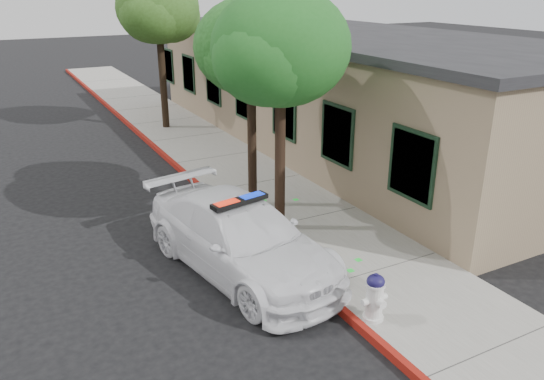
{
  "coord_description": "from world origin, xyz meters",
  "views": [
    {
      "loc": [
        -5.14,
        -7.76,
        5.85
      ],
      "look_at": [
        0.44,
        2.71,
        1.25
      ],
      "focal_mm": 35.31,
      "sensor_mm": 36.0,
      "label": 1
    }
  ],
  "objects": [
    {
      "name": "red_curb",
      "position": [
        0.06,
        3.0,
        0.08
      ],
      "size": [
        0.14,
        60.0,
        0.16
      ],
      "primitive_type": "cube",
      "color": "maroon",
      "rests_on": "ground"
    },
    {
      "name": "clapboard_building",
      "position": [
        6.69,
        9.0,
        2.13
      ],
      "size": [
        7.3,
        20.89,
        4.24
      ],
      "color": "#877858",
      "rests_on": "ground"
    },
    {
      "name": "sidewalk",
      "position": [
        1.6,
        3.0,
        0.07
      ],
      "size": [
        3.2,
        60.0,
        0.15
      ],
      "primitive_type": "cube",
      "color": "gray",
      "rests_on": "ground"
    },
    {
      "name": "fire_hydrant",
      "position": [
        0.35,
        -1.37,
        0.61
      ],
      "size": [
        0.52,
        0.45,
        0.93
      ],
      "rotation": [
        0.0,
        0.0,
        -0.02
      ],
      "color": "white",
      "rests_on": "sidewalk"
    },
    {
      "name": "street_tree_far",
      "position": [
        1.36,
        13.89,
        4.8
      ],
      "size": [
        3.42,
        3.29,
        6.18
      ],
      "rotation": [
        0.0,
        0.0,
        0.07
      ],
      "color": "black",
      "rests_on": "sidewalk"
    },
    {
      "name": "street_tree_mid",
      "position": [
        0.81,
        4.56,
        4.26
      ],
      "size": [
        2.85,
        2.98,
        5.45
      ],
      "rotation": [
        0.0,
        0.0,
        0.41
      ],
      "color": "black",
      "rests_on": "sidewalk"
    },
    {
      "name": "street_tree_near",
      "position": [
        0.75,
        2.85,
        4.41
      ],
      "size": [
        3.35,
        3.12,
        5.71
      ],
      "rotation": [
        0.0,
        0.0,
        -0.16
      ],
      "color": "black",
      "rests_on": "sidewalk"
    },
    {
      "name": "police_car",
      "position": [
        -0.9,
        1.62,
        0.78
      ],
      "size": [
        3.12,
        5.68,
        1.68
      ],
      "rotation": [
        0.0,
        0.0,
        0.18
      ],
      "color": "white",
      "rests_on": "ground"
    },
    {
      "name": "ground",
      "position": [
        0.0,
        0.0,
        0.0
      ],
      "size": [
        120.0,
        120.0,
        0.0
      ],
      "primitive_type": "plane",
      "color": "black",
      "rests_on": "ground"
    }
  ]
}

